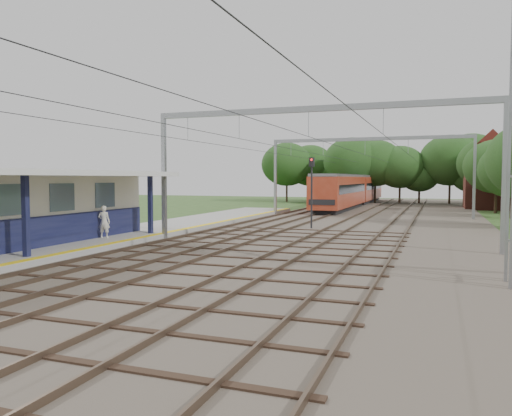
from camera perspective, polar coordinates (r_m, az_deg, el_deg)
The scene contains 11 objects.
ground at distance 13.53m, azimuth -24.89°, elevation -11.61°, with size 160.00×160.00×0.00m, color #2D4C1E.
ballast_bed at distance 39.69m, azimuth 12.40°, elevation -1.56°, with size 18.00×90.00×0.10m, color #473D33.
platform at distance 28.83m, azimuth -15.70°, elevation -3.21°, with size 5.00×52.00×0.35m, color gray.
yellow_stripe at distance 27.56m, azimuth -11.91°, elevation -3.08°, with size 0.45×52.00×0.01m, color yellow.
rail_tracks at distance 40.10m, azimuth 8.86°, elevation -1.29°, with size 11.80×88.00×0.15m.
catenary_system at distance 35.04m, azimuth 10.47°, elevation 6.75°, with size 17.22×88.00×7.00m.
tree_band at distance 66.55m, azimuth 15.50°, elevation 4.57°, with size 31.72×30.88×8.82m.
house_far at distance 61.55m, azimuth 26.44°, elevation 2.87°, with size 8.00×6.12×8.66m.
person at distance 26.90m, azimuth -16.98°, elevation -1.51°, with size 0.62×0.41×1.69m, color silver.
train at distance 62.37m, azimuth 11.12°, elevation 2.12°, with size 2.86×35.59×3.76m.
signal_post at distance 33.41m, azimuth 6.38°, elevation 2.90°, with size 0.36×0.31×4.82m.
Camera 1 is at (9.32, -9.19, 3.43)m, focal length 35.00 mm.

